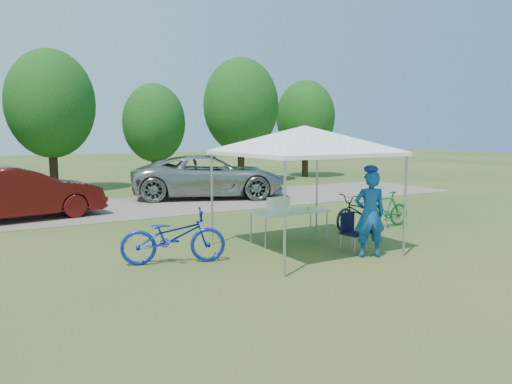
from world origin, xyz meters
TOP-DOWN VIEW (x-y plane):
  - ground at (0.00, 0.00)m, footprint 100.00×100.00m
  - gravel_strip at (0.00, 8.00)m, footprint 24.00×5.00m
  - canopy at (0.00, 0.00)m, footprint 4.53×4.53m
  - treeline at (-0.29, 14.05)m, footprint 24.89×4.28m
  - folding_table at (0.18, 0.81)m, footprint 1.82×0.76m
  - folding_chair at (0.83, -0.60)m, footprint 0.50×0.51m
  - cooler at (-0.13, 0.81)m, footprint 0.46×0.32m
  - ice_cream_cup at (0.69, 0.76)m, footprint 0.08×0.08m
  - cyclist at (0.83, -1.18)m, footprint 0.77×0.65m
  - bike_blue at (-2.87, 0.40)m, footprint 2.17×1.33m
  - bike_green at (3.46, 1.02)m, footprint 1.64×0.55m
  - bike_dark at (2.68, 1.12)m, footprint 1.95×0.95m
  - minivan at (1.93, 8.95)m, footprint 6.57×4.82m
  - sedan at (-4.98, 7.25)m, footprint 4.86×2.31m

SIDE VIEW (x-z plane):
  - ground at x=0.00m, z-range 0.00..0.00m
  - gravel_strip at x=0.00m, z-range 0.00..0.02m
  - bike_green at x=3.46m, z-range 0.00..0.97m
  - bike_dark at x=2.68m, z-range 0.00..0.98m
  - folding_chair at x=0.83m, z-range 0.07..0.92m
  - bike_blue at x=-2.87m, z-range 0.00..1.08m
  - folding_table at x=0.18m, z-range 0.33..1.08m
  - ice_cream_cup at x=0.69m, z-range 0.75..0.81m
  - sedan at x=-4.98m, z-range 0.02..1.56m
  - minivan at x=1.93m, z-range 0.02..1.68m
  - cyclist at x=0.83m, z-range 0.00..1.80m
  - cooler at x=-0.13m, z-range 0.75..1.08m
  - canopy at x=0.00m, z-range 1.15..4.15m
  - treeline at x=-0.29m, z-range 0.38..6.68m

